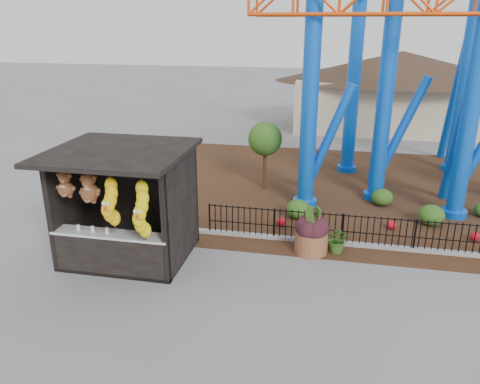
% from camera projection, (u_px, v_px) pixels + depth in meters
% --- Properties ---
extents(ground, '(120.00, 120.00, 0.00)m').
position_uv_depth(ground, '(225.00, 288.00, 11.51)').
color(ground, slate).
rests_on(ground, ground).
extents(mulch_bed, '(18.00, 12.00, 0.02)m').
position_uv_depth(mulch_bed, '(373.00, 191.00, 18.11)').
color(mulch_bed, '#331E11').
rests_on(mulch_bed, ground).
extents(curb, '(18.00, 0.18, 0.12)m').
position_uv_depth(curb, '(384.00, 247.00, 13.49)').
color(curb, gray).
rests_on(curb, ground).
extents(prize_booth, '(3.50, 3.40, 3.12)m').
position_uv_depth(prize_booth, '(123.00, 208.00, 12.40)').
color(prize_booth, black).
rests_on(prize_booth, ground).
extents(picket_fence, '(12.20, 0.06, 1.00)m').
position_uv_depth(picket_fence, '(419.00, 236.00, 13.17)').
color(picket_fence, black).
rests_on(picket_fence, ground).
extents(roller_coaster, '(11.00, 6.37, 10.82)m').
position_uv_depth(roller_coaster, '(425.00, 14.00, 15.91)').
color(roller_coaster, blue).
rests_on(roller_coaster, ground).
extents(terracotta_planter, '(1.13, 1.13, 0.64)m').
position_uv_depth(terracotta_planter, '(311.00, 242.00, 13.22)').
color(terracotta_planter, brown).
rests_on(terracotta_planter, ground).
extents(planter_foliage, '(0.70, 0.70, 0.64)m').
position_uv_depth(planter_foliage, '(312.00, 221.00, 13.00)').
color(planter_foliage, black).
rests_on(planter_foliage, terracotta_planter).
extents(potted_plant, '(0.88, 0.82, 0.80)m').
position_uv_depth(potted_plant, '(338.00, 240.00, 13.18)').
color(potted_plant, '#2B581A').
rests_on(potted_plant, ground).
extents(landscaping, '(8.64, 3.07, 0.66)m').
position_uv_depth(landscaping, '(402.00, 210.00, 15.48)').
color(landscaping, '#2A5017').
rests_on(landscaping, mulch_bed).
extents(pavilion, '(15.00, 15.00, 4.80)m').
position_uv_depth(pavilion, '(401.00, 78.00, 27.74)').
color(pavilion, '#BFAD8C').
rests_on(pavilion, ground).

